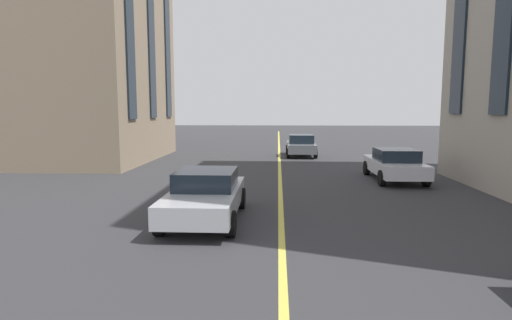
{
  "coord_description": "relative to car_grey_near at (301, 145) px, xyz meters",
  "views": [
    {
      "loc": [
        2.65,
        0.11,
        3.06
      ],
      "look_at": [
        13.36,
        0.67,
        1.74
      ],
      "focal_mm": 29.35,
      "sensor_mm": 36.0,
      "label": 1
    }
  ],
  "objects": [
    {
      "name": "lane_centre_line",
      "position": [
        -9.74,
        1.4,
        -0.7
      ],
      "size": [
        80.0,
        0.16,
        0.01
      ],
      "color": "#D8C64C",
      "rests_on": "ground_plane"
    },
    {
      "name": "car_grey_near",
      "position": [
        0.0,
        0.0,
        0.0
      ],
      "size": [
        3.9,
        1.89,
        1.4
      ],
      "color": "slate",
      "rests_on": "ground_plane"
    },
    {
      "name": "car_white_parked_b",
      "position": [
        -9.08,
        -3.5,
        0.0
      ],
      "size": [
        4.4,
        1.95,
        1.37
      ],
      "color": "silver",
      "rests_on": "ground_plane"
    },
    {
      "name": "car_silver_far",
      "position": [
        -15.89,
        3.48,
        0.0
      ],
      "size": [
        4.4,
        1.95,
        1.37
      ],
      "color": "#B7BABF",
      "rests_on": "ground_plane"
    },
    {
      "name": "building_left_near",
      "position": [
        -2.62,
        15.47,
        8.33
      ],
      "size": [
        10.72,
        13.26,
        18.06
      ],
      "color": "gray",
      "rests_on": "ground_plane"
    }
  ]
}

